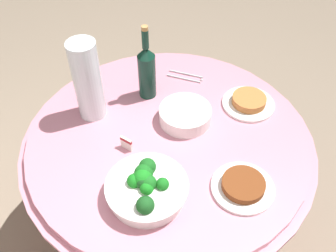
# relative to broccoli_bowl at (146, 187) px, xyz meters

# --- Properties ---
(ground_plane) EXTENTS (6.00, 6.00, 0.00)m
(ground_plane) POSITION_rel_broccoli_bowl_xyz_m (0.09, -0.27, -0.78)
(ground_plane) COLOR gray
(buffet_table) EXTENTS (1.16, 1.16, 0.74)m
(buffet_table) POSITION_rel_broccoli_bowl_xyz_m (0.09, -0.27, -0.41)
(buffet_table) COLOR maroon
(buffet_table) RESTS_ON ground_plane
(broccoli_bowl) EXTENTS (0.28, 0.28, 0.11)m
(broccoli_bowl) POSITION_rel_broccoli_bowl_xyz_m (0.00, 0.00, 0.00)
(broccoli_bowl) COLOR white
(broccoli_bowl) RESTS_ON buffet_table
(plate_stack) EXTENTS (0.21, 0.21, 0.06)m
(plate_stack) POSITION_rel_broccoli_bowl_xyz_m (0.08, -0.38, -0.01)
(plate_stack) COLOR white
(plate_stack) RESTS_ON buffet_table
(wine_bottle) EXTENTS (0.07, 0.07, 0.34)m
(wine_bottle) POSITION_rel_broccoli_bowl_xyz_m (0.30, -0.43, 0.08)
(wine_bottle) COLOR #0F3325
(wine_bottle) RESTS_ON buffet_table
(decorative_fruit_vase) EXTENTS (0.11, 0.11, 0.34)m
(decorative_fruit_vase) POSITION_rel_broccoli_bowl_xyz_m (0.42, -0.21, 0.12)
(decorative_fruit_vase) COLOR silver
(decorative_fruit_vase) RESTS_ON buffet_table
(serving_tongs) EXTENTS (0.17, 0.08, 0.01)m
(serving_tongs) POSITION_rel_broccoli_bowl_xyz_m (0.21, -0.62, -0.04)
(serving_tongs) COLOR silver
(serving_tongs) RESTS_ON buffet_table
(food_plate_stir_fry) EXTENTS (0.22, 0.22, 0.04)m
(food_plate_stir_fry) POSITION_rel_broccoli_bowl_xyz_m (-0.26, -0.20, -0.03)
(food_plate_stir_fry) COLOR white
(food_plate_stir_fry) RESTS_ON buffet_table
(food_plate_peanuts) EXTENTS (0.22, 0.22, 0.04)m
(food_plate_peanuts) POSITION_rel_broccoli_bowl_xyz_m (-0.10, -0.60, -0.03)
(food_plate_peanuts) COLOR white
(food_plate_peanuts) RESTS_ON buffet_table
(label_placard_front) EXTENTS (0.05, 0.01, 0.05)m
(label_placard_front) POSITION_rel_broccoli_bowl_xyz_m (0.18, -0.13, -0.01)
(label_placard_front) COLOR white
(label_placard_front) RESTS_ON buffet_table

